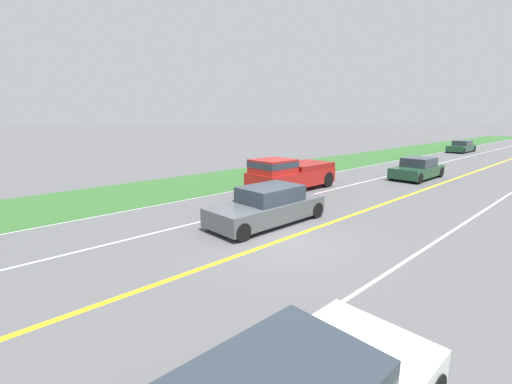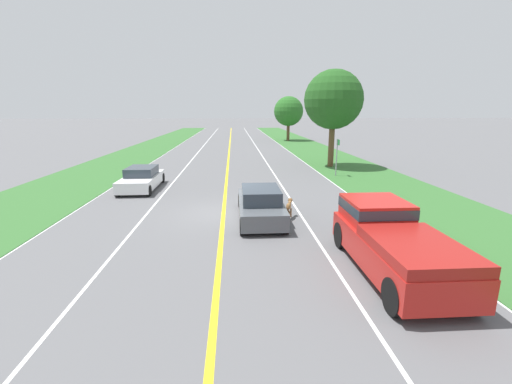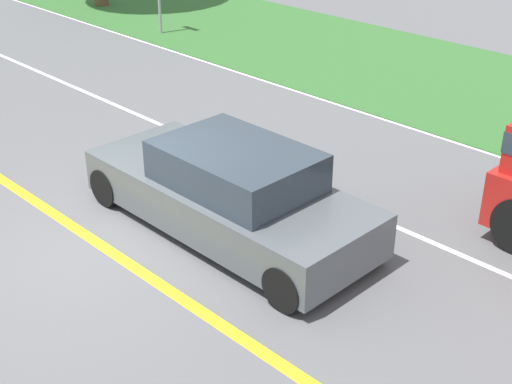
# 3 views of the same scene
# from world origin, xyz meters

# --- Properties ---
(ground_plane) EXTENTS (400.00, 400.00, 0.00)m
(ground_plane) POSITION_xyz_m (0.00, 0.00, 0.00)
(ground_plane) COLOR #5B5B5E
(centre_divider_line) EXTENTS (0.18, 160.00, 0.01)m
(centre_divider_line) POSITION_xyz_m (0.00, 0.00, 0.00)
(centre_divider_line) COLOR yellow
(centre_divider_line) RESTS_ON ground
(lane_edge_line_right) EXTENTS (0.14, 160.00, 0.01)m
(lane_edge_line_right) POSITION_xyz_m (7.00, 0.00, 0.00)
(lane_edge_line_right) COLOR white
(lane_edge_line_right) RESTS_ON ground
(lane_edge_line_left) EXTENTS (0.14, 160.00, 0.01)m
(lane_edge_line_left) POSITION_xyz_m (-7.00, 0.00, 0.00)
(lane_edge_line_left) COLOR white
(lane_edge_line_left) RESTS_ON ground
(lane_dash_same_dir) EXTENTS (0.10, 160.00, 0.01)m
(lane_dash_same_dir) POSITION_xyz_m (3.50, 0.00, 0.00)
(lane_dash_same_dir) COLOR white
(lane_dash_same_dir) RESTS_ON ground
(lane_dash_oncoming) EXTENTS (0.10, 160.00, 0.01)m
(lane_dash_oncoming) POSITION_xyz_m (-3.50, 0.00, 0.00)
(lane_dash_oncoming) COLOR white
(lane_dash_oncoming) RESTS_ON ground
(grass_verge_right) EXTENTS (6.00, 160.00, 0.03)m
(grass_verge_right) POSITION_xyz_m (10.00, 0.00, 0.01)
(grass_verge_right) COLOR #33662D
(grass_verge_right) RESTS_ON ground
(ego_car) EXTENTS (1.88, 4.71, 1.41)m
(ego_car) POSITION_xyz_m (1.63, -0.95, 0.65)
(ego_car) COLOR #51565B
(ego_car) RESTS_ON ground
(dog) EXTENTS (0.45, 1.03, 0.84)m
(dog) POSITION_xyz_m (2.89, -0.86, 0.54)
(dog) COLOR olive
(dog) RESTS_ON ground
(pickup_truck) EXTENTS (2.12, 5.23, 1.81)m
(pickup_truck) POSITION_xyz_m (5.08, -6.05, 0.93)
(pickup_truck) COLOR red
(pickup_truck) RESTS_ON ground
(oncoming_car) EXTENTS (1.89, 4.56, 1.31)m
(oncoming_car) POSITION_xyz_m (-5.04, 5.44, 0.61)
(oncoming_car) COLOR white
(oncoming_car) RESTS_ON ground
(roadside_tree_right_near) EXTENTS (4.75, 4.75, 7.85)m
(roadside_tree_right_near) POSITION_xyz_m (8.64, 12.94, 5.45)
(roadside_tree_right_near) COLOR brown
(roadside_tree_right_near) RESTS_ON ground
(roadside_tree_right_far) EXTENTS (4.53, 4.53, 6.79)m
(roadside_tree_right_far) POSITION_xyz_m (9.13, 38.81, 4.51)
(roadside_tree_right_far) COLOR brown
(roadside_tree_right_far) RESTS_ON ground
(street_sign) EXTENTS (0.11, 0.64, 2.68)m
(street_sign) POSITION_xyz_m (7.86, 8.71, 1.68)
(street_sign) COLOR gray
(street_sign) RESTS_ON ground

